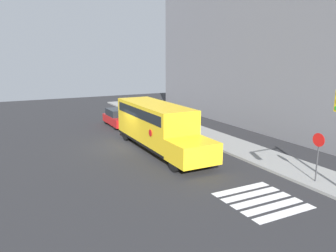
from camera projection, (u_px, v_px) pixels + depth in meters
ground_plane at (130, 145)px, 23.78m from camera, size 60.00×60.00×0.00m
sidewalk_strip at (205, 135)px, 26.66m from camera, size 44.00×3.00×0.15m
building_backdrop at (270, 54)px, 28.20m from camera, size 32.00×4.00×13.09m
crosswalk_stripes at (261, 200)px, 14.71m from camera, size 3.30×3.20×0.01m
school_bus at (157, 124)px, 22.44m from camera, size 10.36×2.57×3.13m
parked_car at (119, 118)px, 30.32m from camera, size 4.23×1.87×1.55m
stop_sign at (318, 151)px, 16.22m from camera, size 0.68×0.10×2.65m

